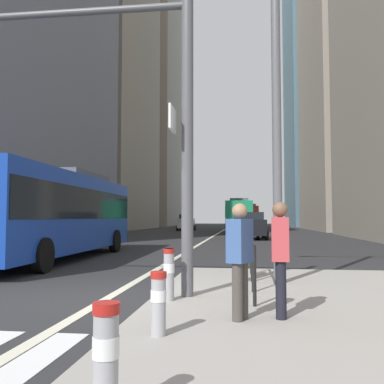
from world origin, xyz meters
TOP-DOWN VIEW (x-y plane):
  - ground_plane at (0.00, 20.00)m, footprint 160.00×160.00m
  - lane_centre_line at (0.00, 30.00)m, footprint 0.20×80.00m
  - office_tower_left_mid at (-16.00, 46.65)m, footprint 10.59×20.80m
  - office_tower_left_far at (-16.00, 73.60)m, footprint 11.14×22.91m
  - office_tower_right_mid at (17.00, 47.24)m, footprint 12.26×21.08m
  - office_tower_right_far at (17.00, 69.23)m, footprint 12.93×18.47m
  - city_bus_blue_oncoming at (-4.31, 7.03)m, footprint 2.90×11.36m
  - city_bus_red_receding at (2.05, 35.83)m, footprint 2.80×11.01m
  - city_bus_red_distant at (3.31, 53.24)m, footprint 2.91×10.97m
  - car_oncoming_mid at (-4.37, 42.32)m, footprint 2.17×4.07m
  - car_receding_near at (2.65, 22.94)m, footprint 2.10×4.09m
  - car_receding_far at (3.13, 22.68)m, footprint 2.20×4.10m
  - traffic_signal_gantry at (-0.64, -0.31)m, footprint 6.69×0.65m
  - street_lamp_post at (3.36, 1.37)m, footprint 5.50×0.32m
  - bollard_front at (1.68, -5.00)m, footprint 0.20×0.20m
  - bollard_left at (1.61, -2.87)m, footprint 0.20×0.20m
  - bollard_right at (1.35, -0.73)m, footprint 0.20×0.20m
  - pedestrian_railing at (2.80, 0.92)m, footprint 0.06×3.95m
  - pedestrian_waiting at (3.15, -1.77)m, footprint 0.27×0.40m
  - pedestrian_walking at (2.58, -1.97)m, footprint 0.39×0.45m

SIDE VIEW (x-z plane):
  - ground_plane at x=0.00m, z-range 0.00..0.00m
  - lane_centre_line at x=0.00m, z-range 0.00..0.01m
  - bollard_left at x=1.61m, z-range 0.20..0.96m
  - bollard_front at x=1.68m, z-range 0.20..1.01m
  - bollard_right at x=1.35m, z-range 0.20..1.08m
  - pedestrian_railing at x=2.80m, z-range 0.38..1.36m
  - car_oncoming_mid at x=-4.37m, z-range 0.02..1.96m
  - car_receding_far at x=3.13m, z-range 0.02..1.96m
  - car_receding_near at x=2.65m, z-range 0.02..1.96m
  - pedestrian_walking at x=2.58m, z-range 0.23..1.85m
  - pedestrian_waiting at x=3.15m, z-range 0.24..1.88m
  - city_bus_red_distant at x=3.31m, z-range 0.14..3.54m
  - city_bus_red_receding at x=2.05m, z-range 0.14..3.54m
  - city_bus_blue_oncoming at x=-4.31m, z-range 0.14..3.54m
  - traffic_signal_gantry at x=-0.64m, z-range 1.14..7.14m
  - street_lamp_post at x=3.36m, z-range 1.28..9.28m
  - office_tower_left_far at x=-16.00m, z-range 0.00..49.79m
  - office_tower_left_mid at x=-16.00m, z-range 0.00..51.74m
  - office_tower_right_mid at x=17.00m, z-range 0.00..53.81m
  - office_tower_right_far at x=17.00m, z-range 0.00..57.42m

